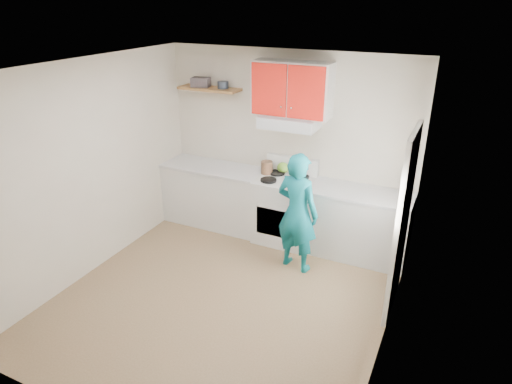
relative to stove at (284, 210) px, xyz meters
The scene contains 21 objects.
floor 1.64m from the stove, 93.63° to the right, with size 3.80×3.80×0.00m, color brown.
ceiling 2.66m from the stove, 93.63° to the right, with size 3.60×3.80×0.04m, color white.
back_wall 0.91m from the stove, 107.10° to the left, with size 3.60×0.04×2.60m, color beige.
front_wall 3.58m from the stove, 91.65° to the right, with size 3.60×0.04×2.60m, color beige.
left_wall 2.61m from the stove, 140.34° to the right, with size 0.04×3.80×2.60m, color beige.
right_wall 2.46m from the stove, 42.81° to the right, with size 0.04×3.80×2.60m, color beige.
door 1.97m from the stove, 27.58° to the right, with size 0.05×0.85×2.05m, color white.
door_glass 2.11m from the stove, 27.97° to the right, with size 0.01×0.55×0.95m, color white.
counter_left 1.14m from the stove, behind, with size 1.52×0.60×0.90m, color silver.
counter_right 1.04m from the stove, ahead, with size 1.32×0.60×0.90m, color silver.
stove is the anchor object (origin of this frame).
range_hood 1.24m from the stove, 90.00° to the left, with size 0.76×0.44×0.15m, color silver.
upper_cabinets 1.67m from the stove, 90.00° to the left, with size 1.02×0.33×0.70m, color red.
shelf 2.01m from the stove, behind, with size 0.90×0.30×0.04m, color brown.
books 2.15m from the stove, behind, with size 0.25×0.18×0.13m, color #3F373B.
tin 1.94m from the stove, 168.98° to the left, with size 0.16×0.16×0.10m, color #333D4C.
kettle 0.60m from the stove, 117.22° to the left, with size 0.18×0.18×0.15m, color #598926.
crock 0.64m from the stove, 162.02° to the left, with size 0.17×0.17×0.20m, color #4F3422.
cutting_board 0.82m from the stove, ahead, with size 0.33×0.24×0.02m, color olive.
silicone_mat 1.43m from the stove, ahead, with size 0.32×0.26×0.01m, color red.
person 0.80m from the stove, 55.61° to the right, with size 0.56×0.37×1.55m, color #0C656F.
Camera 1 is at (2.18, -3.72, 3.23)m, focal length 31.48 mm.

